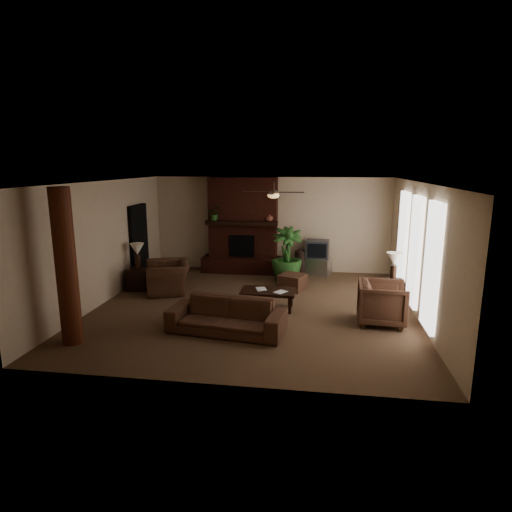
% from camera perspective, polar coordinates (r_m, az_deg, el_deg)
% --- Properties ---
extents(room_shell, '(7.00, 7.00, 7.00)m').
position_cam_1_polar(room_shell, '(9.36, -0.35, 1.28)').
color(room_shell, brown).
rests_on(room_shell, ground).
extents(fireplace, '(2.40, 0.70, 2.80)m').
position_cam_1_polar(fireplace, '(12.66, -1.74, 3.04)').
color(fireplace, '#451B12').
rests_on(fireplace, ground).
extents(windows, '(0.08, 3.65, 2.35)m').
position_cam_1_polar(windows, '(9.69, 20.46, 0.57)').
color(windows, white).
rests_on(windows, ground).
extents(log_column, '(0.36, 0.36, 2.80)m').
position_cam_1_polar(log_column, '(8.16, -24.03, -1.44)').
color(log_column, '#5C2917').
rests_on(log_column, ground).
extents(doorway, '(0.10, 1.00, 2.10)m').
position_cam_1_polar(doorway, '(12.09, -15.36, 1.66)').
color(doorway, black).
rests_on(doorway, ground).
extents(ceiling_fan, '(1.35, 1.35, 0.37)m').
position_cam_1_polar(ceiling_fan, '(9.46, 2.34, 8.29)').
color(ceiling_fan, '#311F15').
rests_on(ceiling_fan, ceiling).
extents(sofa, '(2.30, 0.95, 0.87)m').
position_cam_1_polar(sofa, '(8.23, -3.98, -7.26)').
color(sofa, '#4C2F20').
rests_on(sofa, ground).
extents(armchair_left, '(1.13, 1.37, 1.02)m').
position_cam_1_polar(armchair_left, '(10.95, -11.75, -2.13)').
color(armchair_left, '#4C2F20').
rests_on(armchair_left, ground).
extents(armchair_right, '(0.91, 0.97, 0.95)m').
position_cam_1_polar(armchair_right, '(9.00, 16.51, -5.79)').
color(armchair_right, '#4C2F20').
rests_on(armchair_right, ground).
extents(coffee_table, '(1.20, 0.70, 0.43)m').
position_cam_1_polar(coffee_table, '(9.51, 1.62, -4.92)').
color(coffee_table, black).
rests_on(coffee_table, ground).
extents(ottoman, '(0.78, 0.78, 0.40)m').
position_cam_1_polar(ottoman, '(11.02, 4.86, -3.48)').
color(ottoman, '#4C2F20').
rests_on(ottoman, ground).
extents(tv_stand, '(0.96, 0.73, 0.50)m').
position_cam_1_polar(tv_stand, '(12.58, 7.95, -1.34)').
color(tv_stand, '#BBBBBD').
rests_on(tv_stand, ground).
extents(tv, '(0.69, 0.58, 0.52)m').
position_cam_1_polar(tv, '(12.46, 8.17, 0.92)').
color(tv, '#343436').
rests_on(tv, tv_stand).
extents(floor_vase, '(0.34, 0.34, 0.77)m').
position_cam_1_polar(floor_vase, '(12.47, 5.98, -0.55)').
color(floor_vase, black).
rests_on(floor_vase, ground).
extents(floor_plant, '(1.17, 1.65, 0.84)m').
position_cam_1_polar(floor_plant, '(11.72, 4.11, -1.41)').
color(floor_plant, '#285321').
rests_on(floor_plant, ground).
extents(side_table_left, '(0.56, 0.56, 0.55)m').
position_cam_1_polar(side_table_left, '(11.39, -15.48, -2.98)').
color(side_table_left, black).
rests_on(side_table_left, ground).
extents(lamp_left, '(0.45, 0.45, 0.65)m').
position_cam_1_polar(lamp_left, '(11.28, -15.58, 0.65)').
color(lamp_left, '#311F15').
rests_on(lamp_left, side_table_left).
extents(side_table_right, '(0.51, 0.51, 0.55)m').
position_cam_1_polar(side_table_right, '(10.40, 17.69, -4.57)').
color(side_table_right, black).
rests_on(side_table_right, ground).
extents(lamp_right, '(0.42, 0.42, 0.65)m').
position_cam_1_polar(lamp_right, '(10.23, 17.97, -0.66)').
color(lamp_right, '#311F15').
rests_on(lamp_right, side_table_right).
extents(mantel_plant, '(0.40, 0.44, 0.33)m').
position_cam_1_polar(mantel_plant, '(12.50, -5.56, 5.50)').
color(mantel_plant, '#285321').
rests_on(mantel_plant, fireplace).
extents(mantel_vase, '(0.28, 0.29, 0.22)m').
position_cam_1_polar(mantel_vase, '(12.27, 1.82, 5.17)').
color(mantel_vase, brown).
rests_on(mantel_vase, fireplace).
extents(book_a, '(0.21, 0.09, 0.29)m').
position_cam_1_polar(book_a, '(9.47, 0.05, -3.73)').
color(book_a, '#999999').
rests_on(book_a, coffee_table).
extents(book_b, '(0.19, 0.13, 0.29)m').
position_cam_1_polar(book_b, '(9.36, 2.79, -3.93)').
color(book_b, '#999999').
rests_on(book_b, coffee_table).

